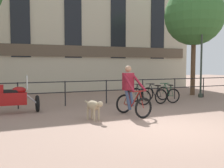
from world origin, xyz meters
name	(u,v)px	position (x,y,z in m)	size (l,w,h in m)	color
ground_plane	(180,129)	(0.00, 0.00, 0.00)	(60.00, 60.00, 0.00)	#8E7060
canal_railing	(106,88)	(0.00, 5.20, 0.71)	(15.05, 0.05, 1.05)	black
building_facade	(72,29)	(0.00, 10.99, 4.02)	(18.00, 0.72, 8.07)	#BCB299
cyclist_with_bike	(131,93)	(-0.28, 2.31, 0.76)	(0.84, 1.25, 1.70)	black
dog	(94,106)	(-1.74, 2.02, 0.45)	(0.41, 0.91, 0.63)	tan
parked_motorcycle	(13,98)	(-3.99, 4.25, 0.56)	(1.80, 0.70, 1.35)	black
parked_bicycle_near_lamp	(140,96)	(1.34, 4.54, 0.36)	(0.84, 1.20, 0.86)	black
parked_bicycle_mid_left	(154,95)	(2.10, 4.54, 0.36)	(0.71, 1.14, 0.86)	black
parked_bicycle_mid_right	(168,94)	(2.86, 4.54, 0.36)	(0.83, 1.20, 0.86)	black
street_lamp	(202,47)	(5.40, 5.16, 2.66)	(0.28, 0.28, 4.76)	#2D382D
tree_canalside_right	(194,16)	(5.77, 6.21, 4.47)	(3.32, 3.32, 6.15)	brown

